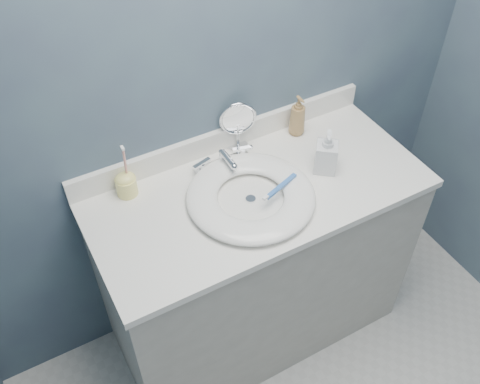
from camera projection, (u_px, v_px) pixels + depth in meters
back_wall at (221, 75)px, 1.84m from camera, size 2.20×0.02×2.40m
vanity_cabinet at (256, 267)px, 2.22m from camera, size 1.20×0.55×0.85m
countertop at (259, 193)px, 1.91m from camera, size 1.22×0.57×0.03m
backsplash at (224, 139)px, 2.03m from camera, size 1.22×0.02×0.09m
basin at (251, 196)px, 1.85m from camera, size 0.45×0.45×0.04m
drain at (251, 199)px, 1.86m from camera, size 0.04×0.04×0.01m
faucet at (224, 161)px, 1.96m from camera, size 0.25×0.13×0.07m
makeup_mirror at (238, 124)px, 1.98m from camera, size 0.14×0.08×0.21m
soap_bottle_amber at (298, 116)px, 2.07m from camera, size 0.07×0.07×0.17m
soap_bottle_clear at (327, 151)px, 1.91m from camera, size 0.11×0.11×0.17m
toothbrush_holder at (126, 183)px, 1.85m from camera, size 0.07×0.07×0.21m
toothbrush_lying at (280, 187)px, 1.84m from camera, size 0.17×0.07×0.02m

